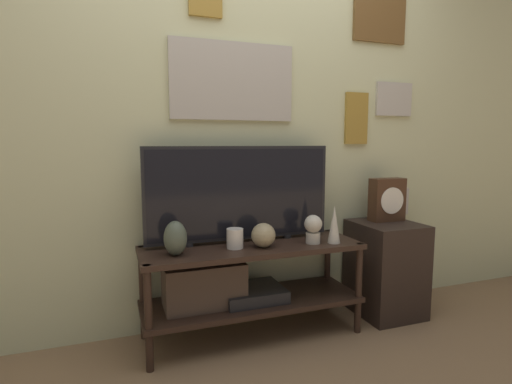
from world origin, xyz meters
TOP-DOWN VIEW (x-y plane):
  - ground_plane at (0.00, 0.00)m, footprint 12.00×12.00m
  - wall_back at (0.01, 0.52)m, footprint 6.40×0.08m
  - media_console at (-0.11, 0.25)m, footprint 1.28×0.43m
  - television at (-0.04, 0.35)m, footprint 1.12×0.05m
  - vase_round_glass at (0.04, 0.19)m, footprint 0.14×0.14m
  - vase_slim_bronze at (0.47, 0.14)m, footprint 0.07×0.07m
  - vase_urn_stoneware at (-0.45, 0.19)m, footprint 0.12×0.13m
  - candle_jar at (-0.11, 0.22)m, footprint 0.09×0.09m
  - decorative_bust at (0.35, 0.17)m, footprint 0.11×0.11m
  - side_table at (0.94, 0.25)m, footprint 0.39×0.43m
  - mantel_clock at (0.98, 0.31)m, footprint 0.23×0.11m

SIDE VIEW (x-z plane):
  - ground_plane at x=0.00m, z-range 0.00..0.00m
  - side_table at x=0.94m, z-range 0.00..0.62m
  - media_console at x=-0.11m, z-range 0.07..0.62m
  - candle_jar at x=-0.11m, z-range 0.55..0.66m
  - vase_round_glass at x=0.04m, z-range 0.55..0.69m
  - vase_urn_stoneware at x=-0.45m, z-range 0.55..0.73m
  - decorative_bust at x=0.35m, z-range 0.56..0.72m
  - vase_slim_bronze at x=0.47m, z-range 0.55..0.77m
  - mantel_clock at x=0.98m, z-range 0.62..0.90m
  - television at x=-0.04m, z-range 0.56..1.13m
  - wall_back at x=0.01m, z-range 0.01..2.71m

